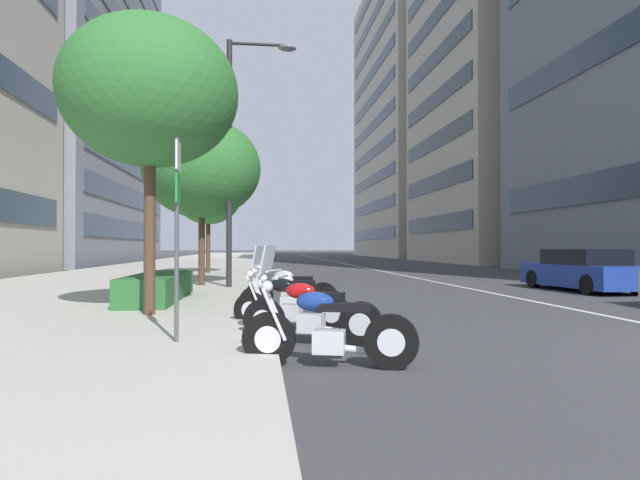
{
  "coord_description": "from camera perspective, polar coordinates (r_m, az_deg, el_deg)",
  "views": [
    {
      "loc": [
        -5.95,
        7.25,
        1.46
      ],
      "look_at": [
        16.68,
        4.62,
        1.74
      ],
      "focal_mm": 29.55,
      "sensor_mm": 36.0,
      "label": 1
    }
  ],
  "objects": [
    {
      "name": "motorcycle_second_in_row",
      "position": [
        7.96,
        -1.24,
        -8.02
      ],
      "size": [
        0.97,
        2.05,
        1.49
      ],
      "rotation": [
        0.0,
        0.0,
        1.18
      ],
      "color": "black",
      "rests_on": "ground"
    },
    {
      "name": "motorcycle_by_sign_pole",
      "position": [
        6.45,
        0.78,
        -9.96
      ],
      "size": [
        0.77,
        2.1,
        1.11
      ],
      "rotation": [
        0.0,
        0.0,
        1.32
      ],
      "color": "black",
      "rests_on": "ground"
    },
    {
      "name": "office_tower_mid_left",
      "position": [
        57.3,
        21.37,
        20.68
      ],
      "size": [
        19.1,
        17.89,
        44.63
      ],
      "color": "beige",
      "rests_on": "ground"
    },
    {
      "name": "street_tree_near_plaza_corner",
      "position": [
        11.07,
        -17.91,
        14.87
      ],
      "size": [
        3.39,
        3.39,
        5.73
      ],
      "color": "#473323",
      "rests_on": "sidewalk_right_plaza"
    },
    {
      "name": "office_tower_near_left",
      "position": [
        81.1,
        12.43,
        12.76
      ],
      "size": [
        28.86,
        19.22,
        40.67
      ],
      "color": "beige",
      "rests_on": "ground"
    },
    {
      "name": "clipped_hedge_bed",
      "position": [
        13.59,
        -17.08,
        -4.87
      ],
      "size": [
        4.51,
        1.1,
        0.63
      ],
      "primitive_type": "cube",
      "color": "#28602D",
      "rests_on": "sidewalk_right_plaza"
    },
    {
      "name": "lane_centre_stripe",
      "position": [
        41.62,
        3.4,
        -2.72
      ],
      "size": [
        110.0,
        0.16,
        0.01
      ],
      "primitive_type": "cube",
      "color": "silver",
      "rests_on": "ground"
    },
    {
      "name": "street_tree_by_lamp_post",
      "position": [
        18.53,
        -12.68,
        7.57
      ],
      "size": [
        3.99,
        3.99,
        5.68
      ],
      "color": "#473323",
      "rests_on": "sidewalk_right_plaza"
    },
    {
      "name": "sidewalk_right_plaza",
      "position": [
        36.33,
        -14.63,
        -2.87
      ],
      "size": [
        160.0,
        10.56,
        0.15
      ],
      "primitive_type": "cube",
      "color": "#B2ADA3",
      "rests_on": "ground"
    },
    {
      "name": "motorcycle_far_end_row",
      "position": [
        10.82,
        -3.44,
        -6.12
      ],
      "size": [
        0.84,
        2.11,
        1.47
      ],
      "rotation": [
        0.0,
        0.0,
        1.28
      ],
      "color": "black",
      "rests_on": "ground"
    },
    {
      "name": "street_lamp_with_banners",
      "position": [
        17.66,
        -8.75,
        10.65
      ],
      "size": [
        1.26,
        2.28,
        8.05
      ],
      "color": "#232326",
      "rests_on": "sidewalk_right_plaza"
    },
    {
      "name": "office_tower_far_right_block",
      "position": [
        55.6,
        -30.65,
        17.02
      ],
      "size": [
        28.46,
        20.78,
        36.61
      ],
      "color": "gray",
      "rests_on": "ground"
    },
    {
      "name": "parking_sign_by_curb",
      "position": [
        7.51,
        -15.21,
        2.74
      ],
      "size": [
        0.32,
        0.06,
        2.81
      ],
      "color": "#47494C",
      "rests_on": "sidewalk_right_plaza"
    },
    {
      "name": "street_tree_mid_sidewalk",
      "position": [
        26.97,
        -12.01,
        4.57
      ],
      "size": [
        3.23,
        3.23,
        5.17
      ],
      "color": "#473323",
      "rests_on": "sidewalk_right_plaza"
    },
    {
      "name": "motorcycle_nearest_camera",
      "position": [
        9.31,
        -3.32,
        -7.14
      ],
      "size": [
        1.0,
        2.02,
        1.1
      ],
      "rotation": [
        0.0,
        0.0,
        1.16
      ],
      "color": "black",
      "rests_on": "ground"
    },
    {
      "name": "motorcycle_under_tarp",
      "position": [
        12.09,
        -3.38,
        -5.52
      ],
      "size": [
        1.01,
        2.07,
        1.49
      ],
      "rotation": [
        0.0,
        0.0,
        1.17
      ],
      "color": "black",
      "rests_on": "ground"
    },
    {
      "name": "car_following_behind",
      "position": [
        19.39,
        26.51,
        -3.02
      ],
      "size": [
        4.53,
        2.01,
        1.37
      ],
      "rotation": [
        0.0,
        0.0,
        0.05
      ],
      "color": "navy",
      "rests_on": "ground"
    }
  ]
}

